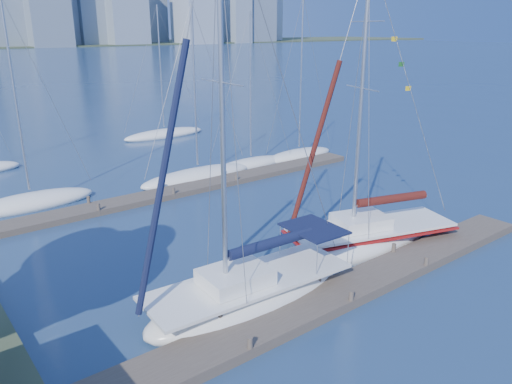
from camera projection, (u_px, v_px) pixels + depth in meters
ground at (334, 300)px, 20.43m from camera, size 700.00×700.00×0.00m
near_dock at (334, 295)px, 20.37m from camera, size 26.00×2.00×0.40m
far_dock at (181, 190)px, 33.53m from camera, size 30.00×1.80×0.36m
sailboat_navy at (249, 277)px, 19.77m from camera, size 9.42×3.50×15.86m
sailboat_maroon at (371, 226)px, 25.25m from camera, size 9.64×5.58×14.26m
bg_boat_0 at (31, 202)px, 30.96m from camera, size 7.71×2.47×12.74m
bg_boat_3 at (198, 176)px, 36.47m from camera, size 9.38×3.70×12.58m
bg_boat_4 at (251, 164)px, 39.84m from camera, size 7.06×3.87×12.04m
bg_boat_5 at (299, 155)px, 42.48m from camera, size 7.09×2.38×13.31m
bg_boat_7 at (164, 134)px, 50.72m from camera, size 8.80×2.63×12.98m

